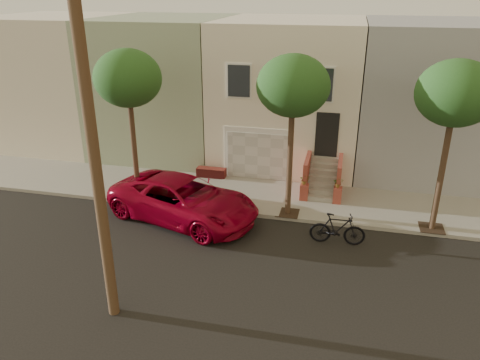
# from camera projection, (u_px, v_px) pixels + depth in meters

# --- Properties ---
(ground) EXTENTS (90.00, 90.00, 0.00)m
(ground) POSITION_uv_depth(u_px,v_px,m) (242.00, 265.00, 15.51)
(ground) COLOR black
(ground) RESTS_ON ground
(sidewalk) EXTENTS (40.00, 3.70, 0.15)m
(sidewalk) POSITION_uv_depth(u_px,v_px,m) (269.00, 198.00, 20.28)
(sidewalk) COLOR #9A998C
(sidewalk) RESTS_ON ground
(house_row) EXTENTS (33.10, 11.70, 7.00)m
(house_row) POSITION_uv_depth(u_px,v_px,m) (290.00, 90.00, 24.14)
(house_row) COLOR beige
(house_row) RESTS_ON sidewalk
(tree_left) EXTENTS (2.70, 2.57, 6.30)m
(tree_left) POSITION_uv_depth(u_px,v_px,m) (128.00, 79.00, 18.14)
(tree_left) COLOR #2D2116
(tree_left) RESTS_ON sidewalk
(tree_mid) EXTENTS (2.70, 2.57, 6.30)m
(tree_mid) POSITION_uv_depth(u_px,v_px,m) (293.00, 87.00, 16.76)
(tree_mid) COLOR #2D2116
(tree_mid) RESTS_ON sidewalk
(tree_right) EXTENTS (2.70, 2.57, 6.30)m
(tree_right) POSITION_uv_depth(u_px,v_px,m) (456.00, 95.00, 15.59)
(tree_right) COLOR #2D2116
(tree_right) RESTS_ON sidewalk
(pickup_truck) EXTENTS (6.67, 4.50, 1.70)m
(pickup_truck) POSITION_uv_depth(u_px,v_px,m) (184.00, 200.00, 18.27)
(pickup_truck) COLOR maroon
(pickup_truck) RESTS_ON ground
(motorcycle) EXTENTS (2.00, 0.64, 1.19)m
(motorcycle) POSITION_uv_depth(u_px,v_px,m) (337.00, 229.00, 16.59)
(motorcycle) COLOR black
(motorcycle) RESTS_ON ground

